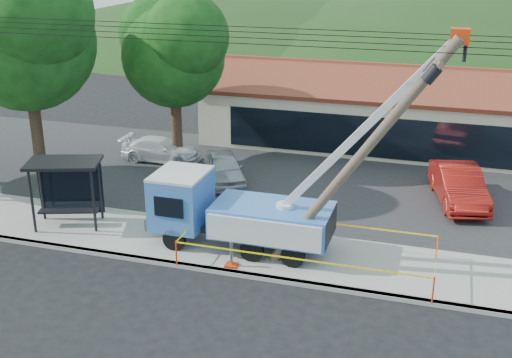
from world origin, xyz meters
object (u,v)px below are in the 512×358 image
object	(u,v)px
car_red	(456,205)
car_white	(162,162)
utility_truck	(237,210)
leaning_pole	(367,148)
bus_shelter	(66,177)
car_silver	(225,183)

from	to	relation	value
car_red	car_white	bearing A→B (deg)	161.04
car_red	car_white	distance (m)	15.32
utility_truck	leaning_pole	world-z (taller)	utility_truck
leaning_pole	bus_shelter	size ratio (longest dim) A/B	2.58
car_silver	car_white	distance (m)	4.76
car_white	car_red	bearing A→B (deg)	-96.58
utility_truck	bus_shelter	bearing A→B (deg)	-179.65
car_silver	car_white	xyz separation A→B (m)	(-4.31, 2.01, 0.00)
utility_truck	car_red	world-z (taller)	utility_truck
car_silver	car_red	bearing A→B (deg)	-25.66
bus_shelter	car_red	xyz separation A→B (m)	(15.36, 7.16, -2.19)
utility_truck	leaning_pole	xyz separation A→B (m)	(4.81, -0.68, 3.09)
leaning_pole	car_red	xyz separation A→B (m)	(3.24, 7.79, -4.74)
bus_shelter	car_silver	xyz separation A→B (m)	(4.42, 6.63, -2.19)
leaning_pole	car_white	world-z (taller)	leaning_pole
car_silver	car_red	distance (m)	10.95
leaning_pole	car_silver	bearing A→B (deg)	136.65
utility_truck	car_silver	world-z (taller)	utility_truck
bus_shelter	car_red	world-z (taller)	bus_shelter
car_red	utility_truck	bearing A→B (deg)	-151.93
bus_shelter	utility_truck	bearing A→B (deg)	-18.35
leaning_pole	car_silver	xyz separation A→B (m)	(-7.70, 7.27, -4.74)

